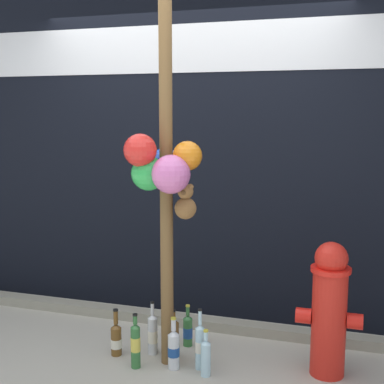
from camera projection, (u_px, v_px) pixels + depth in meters
ground_plane at (134, 382)px, 3.34m from camera, size 14.00×14.00×0.00m
building_wall at (193, 76)px, 4.27m from camera, size 10.00×0.21×3.99m
curb_strip at (180, 320)px, 4.22m from camera, size 8.00×0.12×0.08m
memorial_post at (164, 133)px, 3.32m from camera, size 0.48×0.50×2.97m
fire_hydrant at (329, 308)px, 3.37m from camera, size 0.42×0.26×0.89m
bottle_0 at (174, 349)px, 3.49m from camera, size 0.08×0.08×0.36m
bottle_1 at (173, 339)px, 3.65m from camera, size 0.08×0.08×0.35m
bottle_2 at (116, 339)px, 3.69m from camera, size 0.08×0.08×0.34m
bottle_3 at (200, 346)px, 3.48m from camera, size 0.06×0.06×0.42m
bottle_4 at (153, 334)px, 3.70m from camera, size 0.07×0.07×0.39m
bottle_5 at (206, 357)px, 3.40m from camera, size 0.07×0.07×0.32m
bottle_6 at (188, 330)px, 3.84m from camera, size 0.07×0.07×0.31m
bottle_7 at (136, 344)px, 3.50m from camera, size 0.07×0.07×0.38m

